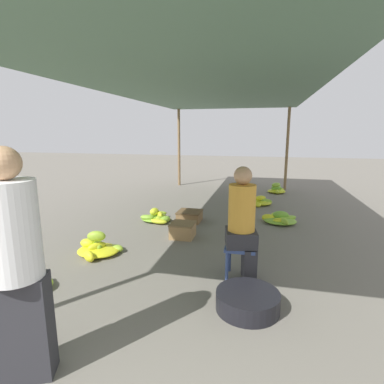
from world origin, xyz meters
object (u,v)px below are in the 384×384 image
Objects in this scene: banana_pile_right_1 at (260,202)px; crate_near at (183,230)px; stool at (240,252)px; banana_pile_left_1 at (98,248)px; banana_pile_right_2 at (277,190)px; banana_pile_left_0 at (28,283)px; banana_pile_right_0 at (279,219)px; vendor_foreground at (16,265)px; banana_pile_left_2 at (157,217)px; basin_black at (248,301)px; crate_mid at (190,216)px; vendor_seated at (243,222)px.

crate_near is at bearing -114.99° from banana_pile_right_1.
stool is 0.63× the size of banana_pile_left_1.
banana_pile_right_1 is 0.98× the size of banana_pile_right_2.
banana_pile_left_1 reaches higher than banana_pile_right_1.
banana_pile_right_0 is (2.73, 3.11, -0.00)m from banana_pile_left_0.
stool is at bearing -92.74° from banana_pile_right_1.
banana_pile_left_2 is at bearing 96.14° from vendor_foreground.
banana_pile_left_0 is at bearing -102.39° from banana_pile_left_1.
vendor_foreground is 2.26× the size of banana_pile_right_0.
banana_pile_right_1 is at bearing 89.32° from basin_black.
banana_pile_left_1 reaches higher than basin_black.
stool is at bearing 53.75° from vendor_foreground.
banana_pile_left_2 is 1.09× the size of banana_pile_right_1.
banana_pile_right_1 is 2.77m from crate_near.
banana_pile_right_2 is (2.30, 3.30, 0.01)m from banana_pile_left_2.
banana_pile_left_0 is 4.14m from banana_pile_right_0.
banana_pile_left_1 is 5.57m from banana_pile_right_2.
vendor_foreground is 2.62× the size of basin_black.
basin_black is 2.92m from crate_mid.
stool is at bearing 101.14° from basin_black.
banana_pile_right_0 is (0.53, 2.31, -0.60)m from vendor_seated.
banana_pile_left_2 reaches higher than basin_black.
vendor_seated reaches higher than basin_black.
banana_pile_left_1 is at bearing -136.29° from crate_near.
stool reaches higher than crate_near.
banana_pile_right_0 is at bearing 10.93° from banana_pile_left_2.
banana_pile_left_1 reaches higher than banana_pile_right_0.
crate_near reaches higher than banana_pile_left_0.
basin_black is 3.10m from banana_pile_left_2.
banana_pile_right_0 is 1.85× the size of crate_near.
banana_pile_left_1 is at bearing 77.61° from banana_pile_left_0.
banana_pile_left_2 is at bearing 133.97° from crate_near.
banana_pile_left_0 is at bearing -175.81° from basin_black.
crate_near is at bearing 122.18° from basin_black.
crate_near is (-1.12, 1.78, 0.03)m from basin_black.
banana_pile_left_2 reaches higher than crate_mid.
vendor_foreground reaches higher than banana_pile_right_0.
banana_pile_left_0 is (-2.19, -0.80, -0.24)m from stool.
banana_pile_right_2 is (0.05, 2.87, 0.02)m from banana_pile_right_0.
vendor_seated is 2.08m from banana_pile_left_1.
vendor_seated is 2.19× the size of banana_pile_right_1.
vendor_foreground is 3.02m from crate_near.
vendor_seated is 3.44× the size of crate_near.
crate_mid is at bearing 13.76° from banana_pile_left_2.
basin_black is at bearing -90.68° from banana_pile_right_1.
vendor_foreground is at bearing -114.34° from banana_pile_right_0.
crate_near is (-1.00, 1.15, -0.20)m from stool.
crate_near is (-1.17, -2.51, 0.04)m from banana_pile_right_1.
banana_pile_left_0 is 2.28m from crate_near.
banana_pile_right_0 is at bearing 39.74° from banana_pile_left_1.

